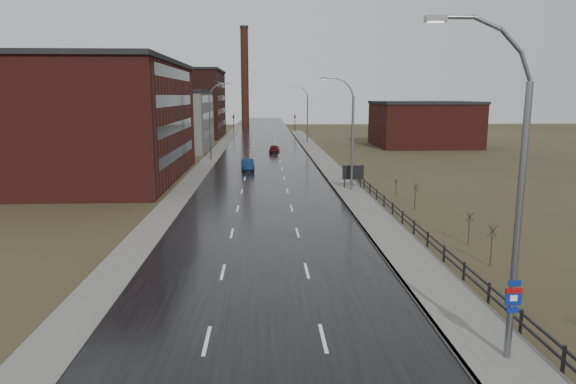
{
  "coord_description": "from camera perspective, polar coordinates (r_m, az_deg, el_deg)",
  "views": [
    {
      "loc": [
        0.04,
        -14.87,
        9.54
      ],
      "look_at": [
        1.62,
        19.85,
        3.0
      ],
      "focal_mm": 32.0,
      "sensor_mm": 36.0,
      "label": 1
    }
  ],
  "objects": [
    {
      "name": "building_right",
      "position": [
        101.63,
        14.84,
        7.33
      ],
      "size": [
        18.36,
        16.32,
        8.5
      ],
      "color": "#471914",
      "rests_on": "ground"
    },
    {
      "name": "guardrail",
      "position": [
        35.84,
        14.14,
        -3.94
      ],
      "size": [
        0.1,
        53.05,
        1.1
      ],
      "color": "black",
      "rests_on": "ground"
    },
    {
      "name": "streetlight_left",
      "position": [
        77.35,
        -8.43,
        7.8
      ],
      "size": [
        3.36,
        0.28,
        11.35
      ],
      "color": "slate",
      "rests_on": "ground"
    },
    {
      "name": "streetlight_right_far",
      "position": [
        105.28,
        2.02,
        8.64
      ],
      "size": [
        3.36,
        0.28,
        11.35
      ],
      "color": "slate",
      "rests_on": "ground"
    },
    {
      "name": "car_near",
      "position": [
        66.32,
        -4.5,
        2.98
      ],
      "size": [
        1.89,
        4.48,
        1.44
      ],
      "primitive_type": "imported",
      "rotation": [
        0.0,
        0.0,
        0.09
      ],
      "color": "#0D1F43",
      "rests_on": "ground"
    },
    {
      "name": "car_far",
      "position": [
        87.14,
        -1.52,
        4.82
      ],
      "size": [
        2.01,
        4.12,
        1.35
      ],
      "primitive_type": "imported",
      "rotation": [
        0.0,
        0.0,
        3.03
      ],
      "color": "#420B0E",
      "rests_on": "ground"
    },
    {
      "name": "traffic_light_left",
      "position": [
        135.2,
        -6.09,
        8.51
      ],
      "size": [
        0.58,
        2.73,
        5.3
      ],
      "color": "black",
      "rests_on": "ground"
    },
    {
      "name": "shrub_f",
      "position": [
        51.08,
        11.92,
        0.6
      ],
      "size": [
        0.38,
        0.4,
        1.56
      ],
      "color": "#382D23",
      "rests_on": "ground"
    },
    {
      "name": "streetlight_main",
      "position": [
        19.18,
        23.53,
        -0.7
      ],
      "size": [
        3.91,
        0.29,
        12.11
      ],
      "color": "slate",
      "rests_on": "ground"
    },
    {
      "name": "shrub_e",
      "position": [
        44.52,
        13.95,
        -0.42
      ],
      "size": [
        0.55,
        0.58,
        2.32
      ],
      "color": "#382D23",
      "rests_on": "ground"
    },
    {
      "name": "streetlight_right_mid",
      "position": [
        51.7,
        6.86,
        6.48
      ],
      "size": [
        3.36,
        0.28,
        11.35
      ],
      "color": "slate",
      "rests_on": "ground"
    },
    {
      "name": "warehouse_far",
      "position": [
        125.02,
        -13.42,
        9.56
      ],
      "size": [
        26.52,
        24.48,
        15.5
      ],
      "color": "#331611",
      "rests_on": "ground"
    },
    {
      "name": "traffic_light_right",
      "position": [
        135.2,
        0.77,
        8.56
      ],
      "size": [
        0.58,
        2.73,
        5.3
      ],
      "color": "black",
      "rests_on": "ground"
    },
    {
      "name": "sidewalk_left",
      "position": [
        75.92,
        -8.84,
        3.36
      ],
      "size": [
        2.4,
        260.0,
        0.12
      ],
      "primitive_type": "cube",
      "color": "#595651",
      "rests_on": "ground"
    },
    {
      "name": "billboard",
      "position": [
        53.18,
        7.23,
        2.09
      ],
      "size": [
        2.21,
        0.17,
        2.51
      ],
      "color": "black",
      "rests_on": "ground"
    },
    {
      "name": "warehouse_mid",
      "position": [
        94.7,
        -13.71,
        7.77
      ],
      "size": [
        16.32,
        20.4,
        10.5
      ],
      "color": "slate",
      "rests_on": "ground"
    },
    {
      "name": "curb_right",
      "position": [
        51.25,
        5.33,
        -0.02
      ],
      "size": [
        0.16,
        180.0,
        0.18
      ],
      "primitive_type": "cube",
      "color": "slate",
      "rests_on": "ground"
    },
    {
      "name": "road",
      "position": [
        75.47,
        -2.63,
        3.41
      ],
      "size": [
        14.0,
        300.0,
        0.06
      ],
      "primitive_type": "cube",
      "color": "black",
      "rests_on": "ground"
    },
    {
      "name": "smokestack",
      "position": [
        165.09,
        -4.83,
        12.69
      ],
      "size": [
        2.7,
        2.7,
        30.7
      ],
      "color": "#331611",
      "rests_on": "ground"
    },
    {
      "name": "shrub_c",
      "position": [
        31.3,
        21.69,
        -5.41
      ],
      "size": [
        0.57,
        0.6,
        2.42
      ],
      "color": "#382D23",
      "rests_on": "ground"
    },
    {
      "name": "sidewalk_right",
      "position": [
        51.48,
        7.0,
        -0.0
      ],
      "size": [
        3.2,
        180.0,
        0.18
      ],
      "primitive_type": "cube",
      "color": "#595651",
      "rests_on": "ground"
    },
    {
      "name": "warehouse_near",
      "position": [
        63.52,
        -22.14,
        7.37
      ],
      "size": [
        22.44,
        28.56,
        13.5
      ],
      "color": "#471914",
      "rests_on": "ground"
    },
    {
      "name": "shrub_d",
      "position": [
        35.23,
        19.47,
        -3.72
      ],
      "size": [
        0.52,
        0.55,
        2.2
      ],
      "color": "#382D23",
      "rests_on": "ground"
    }
  ]
}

